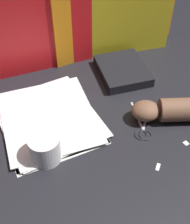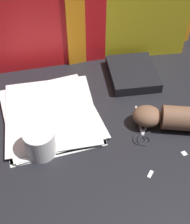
{
  "view_description": "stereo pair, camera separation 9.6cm",
  "coord_description": "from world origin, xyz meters",
  "px_view_note": "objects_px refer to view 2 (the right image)",
  "views": [
    {
      "loc": [
        -0.28,
        -0.61,
        0.74
      ],
      "look_at": [
        -0.01,
        0.01,
        0.06
      ],
      "focal_mm": 50.0,
      "sensor_mm": 36.0,
      "label": 1
    },
    {
      "loc": [
        -0.19,
        -0.65,
        0.74
      ],
      "look_at": [
        -0.01,
        0.01,
        0.06
      ],
      "focal_mm": 50.0,
      "sensor_mm": 36.0,
      "label": 2
    }
  ],
  "objects_px": {
    "paper_stack": "(50,114)",
    "hand_forearm": "(186,119)",
    "scissors": "(143,131)",
    "mug": "(40,143)",
    "book_closed": "(132,73)"
  },
  "relations": [
    {
      "from": "scissors",
      "to": "hand_forearm",
      "type": "height_order",
      "value": "hand_forearm"
    },
    {
      "from": "scissors",
      "to": "book_closed",
      "type": "bearing_deg",
      "value": 76.85
    },
    {
      "from": "hand_forearm",
      "to": "mug",
      "type": "xyz_separation_m",
      "value": [
        -0.45,
        0.02,
        0.0
      ]
    },
    {
      "from": "scissors",
      "to": "mug",
      "type": "xyz_separation_m",
      "value": [
        -0.32,
        0.01,
        0.04
      ]
    },
    {
      "from": "paper_stack",
      "to": "book_closed",
      "type": "xyz_separation_m",
      "value": [
        0.33,
        0.12,
        0.01
      ]
    },
    {
      "from": "book_closed",
      "to": "mug",
      "type": "bearing_deg",
      "value": -145.72
    },
    {
      "from": "paper_stack",
      "to": "mug",
      "type": "xyz_separation_m",
      "value": [
        -0.05,
        -0.14,
        0.03
      ]
    },
    {
      "from": "book_closed",
      "to": "scissors",
      "type": "bearing_deg",
      "value": -103.15
    },
    {
      "from": "scissors",
      "to": "hand_forearm",
      "type": "relative_size",
      "value": 0.53
    },
    {
      "from": "paper_stack",
      "to": "hand_forearm",
      "type": "xyz_separation_m",
      "value": [
        0.4,
        -0.16,
        0.03
      ]
    },
    {
      "from": "hand_forearm",
      "to": "scissors",
      "type": "bearing_deg",
      "value": 173.28
    },
    {
      "from": "scissors",
      "to": "hand_forearm",
      "type": "distance_m",
      "value": 0.14
    },
    {
      "from": "paper_stack",
      "to": "scissors",
      "type": "height_order",
      "value": "paper_stack"
    },
    {
      "from": "scissors",
      "to": "hand_forearm",
      "type": "xyz_separation_m",
      "value": [
        0.13,
        -0.02,
        0.03
      ]
    },
    {
      "from": "scissors",
      "to": "hand_forearm",
      "type": "bearing_deg",
      "value": -6.72
    }
  ]
}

